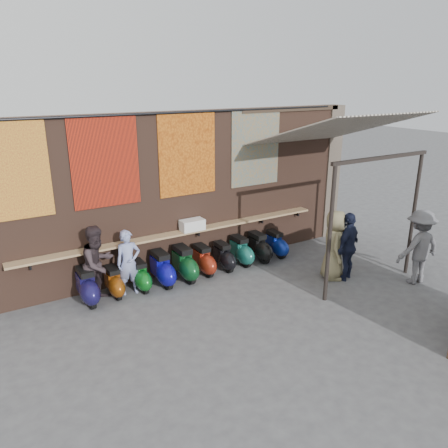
% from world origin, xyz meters
% --- Properties ---
extents(ground, '(70.00, 70.00, 0.00)m').
position_xyz_m(ground, '(0.00, 0.00, 0.00)').
color(ground, '#474749').
rests_on(ground, ground).
extents(brick_wall, '(10.00, 0.40, 4.00)m').
position_xyz_m(brick_wall, '(0.00, 2.70, 2.00)').
color(brick_wall, brown).
rests_on(brick_wall, ground).
extents(pier_right, '(0.50, 0.50, 4.00)m').
position_xyz_m(pier_right, '(5.20, 2.70, 2.00)').
color(pier_right, '#4C4238').
rests_on(pier_right, ground).
extents(eating_counter, '(8.00, 0.32, 0.05)m').
position_xyz_m(eating_counter, '(0.00, 2.33, 1.10)').
color(eating_counter, '#9E7A51').
rests_on(eating_counter, brick_wall).
extents(shelf_box, '(0.60, 0.32, 0.27)m').
position_xyz_m(shelf_box, '(0.29, 2.30, 1.26)').
color(shelf_box, white).
rests_on(shelf_box, eating_counter).
extents(tapestry_redgold, '(1.50, 0.02, 2.00)m').
position_xyz_m(tapestry_redgold, '(-3.60, 2.48, 3.00)').
color(tapestry_redgold, '#A02517').
rests_on(tapestry_redgold, brick_wall).
extents(tapestry_sun, '(1.50, 0.02, 2.00)m').
position_xyz_m(tapestry_sun, '(-1.70, 2.48, 3.00)').
color(tapestry_sun, red).
rests_on(tapestry_sun, brick_wall).
extents(tapestry_orange, '(1.50, 0.02, 2.00)m').
position_xyz_m(tapestry_orange, '(0.30, 2.48, 3.00)').
color(tapestry_orange, orange).
rests_on(tapestry_orange, brick_wall).
extents(tapestry_multi, '(1.50, 0.02, 2.00)m').
position_xyz_m(tapestry_multi, '(2.30, 2.48, 3.00)').
color(tapestry_multi, '#22627F').
rests_on(tapestry_multi, brick_wall).
extents(hang_rail, '(9.50, 0.06, 0.06)m').
position_xyz_m(hang_rail, '(0.00, 2.47, 3.98)').
color(hang_rail, black).
rests_on(hang_rail, brick_wall).
extents(scooter_stool_0, '(0.38, 0.84, 0.80)m').
position_xyz_m(scooter_stool_0, '(-2.47, 2.00, 0.40)').
color(scooter_stool_0, '#171246').
rests_on(scooter_stool_0, ground).
extents(scooter_stool_1, '(0.32, 0.71, 0.68)m').
position_xyz_m(scooter_stool_1, '(-1.87, 2.04, 0.34)').
color(scooter_stool_1, '#7B390B').
rests_on(scooter_stool_1, ground).
extents(scooter_stool_2, '(0.33, 0.74, 0.70)m').
position_xyz_m(scooter_stool_2, '(-1.24, 2.02, 0.35)').
color(scooter_stool_2, '#0D611A').
rests_on(scooter_stool_2, ground).
extents(scooter_stool_3, '(0.39, 0.86, 0.82)m').
position_xyz_m(scooter_stool_3, '(-0.70, 1.99, 0.41)').
color(scooter_stool_3, '#0E0D91').
rests_on(scooter_stool_3, ground).
extents(scooter_stool_4, '(0.40, 0.88, 0.84)m').
position_xyz_m(scooter_stool_4, '(-0.12, 1.97, 0.42)').
color(scooter_stool_4, '#0D451E').
rests_on(scooter_stool_4, ground).
extents(scooter_stool_5, '(0.35, 0.78, 0.74)m').
position_xyz_m(scooter_stool_5, '(0.44, 2.03, 0.37)').
color(scooter_stool_5, maroon).
rests_on(scooter_stool_5, ground).
extents(scooter_stool_6, '(0.34, 0.75, 0.71)m').
position_xyz_m(scooter_stool_6, '(1.02, 2.00, 0.35)').
color(scooter_stool_6, black).
rests_on(scooter_stool_6, ground).
extents(scooter_stool_7, '(0.36, 0.79, 0.76)m').
position_xyz_m(scooter_stool_7, '(1.58, 2.05, 0.38)').
color(scooter_stool_7, '#186055').
rests_on(scooter_stool_7, ground).
extents(scooter_stool_8, '(0.36, 0.81, 0.77)m').
position_xyz_m(scooter_stool_8, '(2.14, 2.01, 0.38)').
color(scooter_stool_8, black).
rests_on(scooter_stool_8, ground).
extents(scooter_stool_9, '(0.33, 0.74, 0.71)m').
position_xyz_m(scooter_stool_9, '(2.74, 2.02, 0.35)').
color(scooter_stool_9, navy).
rests_on(scooter_stool_9, ground).
extents(diner_left, '(0.59, 0.41, 1.52)m').
position_xyz_m(diner_left, '(-1.51, 2.00, 0.76)').
color(diner_left, '#8893C7').
rests_on(diner_left, ground).
extents(diner_right, '(1.07, 0.99, 1.75)m').
position_xyz_m(diner_right, '(-2.19, 2.00, 0.88)').
color(diner_right, '#2E2427').
rests_on(diner_right, ground).
extents(shopper_navy, '(1.08, 0.73, 1.71)m').
position_xyz_m(shopper_navy, '(3.32, -0.04, 0.85)').
color(shopper_navy, '#171C34').
rests_on(shopper_navy, ground).
extents(shopper_grey, '(1.26, 0.84, 1.83)m').
position_xyz_m(shopper_grey, '(4.62, -1.05, 0.91)').
color(shopper_grey, slate).
rests_on(shopper_grey, ground).
extents(shopper_tan, '(0.95, 1.02, 1.75)m').
position_xyz_m(shopper_tan, '(3.06, 0.17, 0.87)').
color(shopper_tan, olive).
rests_on(shopper_tan, ground).
extents(awning_canvas, '(3.20, 3.28, 0.97)m').
position_xyz_m(awning_canvas, '(3.50, 0.90, 3.55)').
color(awning_canvas, beige).
rests_on(awning_canvas, brick_wall).
extents(awning_ledger, '(3.30, 0.08, 0.12)m').
position_xyz_m(awning_ledger, '(3.50, 2.49, 3.95)').
color(awning_ledger, '#33261C').
rests_on(awning_ledger, brick_wall).
extents(awning_header, '(3.00, 0.08, 0.08)m').
position_xyz_m(awning_header, '(3.50, -0.60, 3.08)').
color(awning_header, black).
rests_on(awning_header, awning_post_left).
extents(awning_post_left, '(0.09, 0.09, 3.10)m').
position_xyz_m(awning_post_left, '(2.10, -0.60, 1.55)').
color(awning_post_left, black).
rests_on(awning_post_left, ground).
extents(awning_post_right, '(0.09, 0.09, 3.10)m').
position_xyz_m(awning_post_right, '(4.90, -0.60, 1.55)').
color(awning_post_right, black).
rests_on(awning_post_right, ground).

